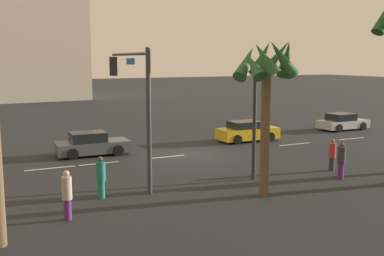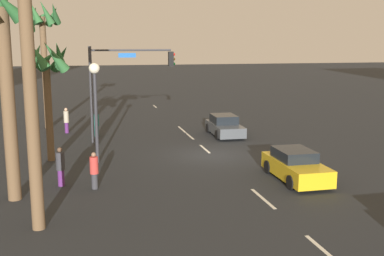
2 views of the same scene
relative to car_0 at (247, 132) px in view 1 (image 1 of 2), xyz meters
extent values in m
plane|color=#232628|center=(5.59, 2.49, -0.65)|extent=(220.00, 220.00, 0.00)
cube|color=silver|center=(-7.19, 2.49, -0.65)|extent=(2.36, 0.14, 0.01)
cube|color=silver|center=(-2.20, 2.49, -0.65)|extent=(2.51, 0.14, 0.01)
cube|color=silver|center=(7.03, 2.49, -0.65)|extent=(2.20, 0.14, 0.01)
cube|color=silver|center=(11.02, 2.49, -0.65)|extent=(2.21, 0.14, 0.01)
cube|color=silver|center=(13.58, 2.49, -0.65)|extent=(2.54, 0.14, 0.01)
cube|color=gold|center=(-0.05, 0.00, -0.12)|extent=(4.26, 1.81, 0.75)
cube|color=black|center=(0.20, 0.00, 0.50)|extent=(2.05, 1.57, 0.49)
cylinder|color=black|center=(-1.38, -0.81, -0.33)|extent=(0.64, 0.23, 0.64)
cylinder|color=black|center=(-1.36, 0.85, -0.33)|extent=(0.64, 0.23, 0.64)
cylinder|color=black|center=(1.25, -0.84, -0.33)|extent=(0.64, 0.23, 0.64)
cylinder|color=black|center=(1.27, 0.82, -0.33)|extent=(0.64, 0.23, 0.64)
cube|color=#B7B7BC|center=(-9.76, -1.05, -0.18)|extent=(4.05, 1.84, 0.61)
cube|color=black|center=(-9.52, -1.05, 0.40)|extent=(1.94, 1.61, 0.55)
cylinder|color=black|center=(-11.01, -1.92, -0.33)|extent=(0.64, 0.22, 0.64)
cylinder|color=black|center=(-11.01, -0.19, -0.33)|extent=(0.64, 0.22, 0.64)
cylinder|color=black|center=(-8.50, -1.91, -0.33)|extent=(0.64, 0.22, 0.64)
cylinder|color=black|center=(-8.51, -0.18, -0.33)|extent=(0.64, 0.22, 0.64)
cube|color=#474C51|center=(10.77, 0.08, -0.16)|extent=(4.25, 1.90, 0.66)
cube|color=black|center=(11.02, 0.07, 0.45)|extent=(2.06, 1.62, 0.57)
cylinder|color=black|center=(9.44, -0.73, -0.33)|extent=(0.65, 0.24, 0.64)
cylinder|color=black|center=(9.49, 0.95, -0.33)|extent=(0.65, 0.24, 0.64)
cylinder|color=black|center=(12.05, -0.80, -0.33)|extent=(0.65, 0.24, 0.64)
cylinder|color=black|center=(12.09, 0.88, -0.33)|extent=(0.65, 0.24, 0.64)
cylinder|color=#38383D|center=(10.48, 8.96, 2.39)|extent=(0.20, 0.20, 6.08)
cylinder|color=#38383D|center=(10.47, 6.41, 5.18)|extent=(0.13, 5.10, 0.12)
cube|color=black|center=(10.47, 3.86, 4.60)|extent=(0.32, 0.32, 0.95)
sphere|color=red|center=(10.47, 3.68, 4.90)|extent=(0.20, 0.20, 0.20)
sphere|color=#392605|center=(10.47, 3.68, 4.60)|extent=(0.20, 0.20, 0.20)
sphere|color=black|center=(10.47, 3.68, 4.30)|extent=(0.20, 0.20, 0.20)
cube|color=#1959B2|center=(10.47, 6.66, 4.86)|extent=(0.04, 1.10, 0.28)
cylinder|color=#2D2D33|center=(5.25, 8.86, 1.70)|extent=(0.18, 0.18, 4.71)
sphere|color=#F2EACC|center=(5.25, 8.86, 4.34)|extent=(0.56, 0.56, 0.56)
cylinder|color=#1E7266|center=(12.47, 8.68, -0.29)|extent=(0.39, 0.39, 0.73)
cylinder|color=#1E7266|center=(12.47, 8.68, 0.47)|extent=(0.52, 0.52, 0.79)
sphere|color=brown|center=(12.47, 8.68, 0.98)|extent=(0.21, 0.21, 0.21)
cylinder|color=#333338|center=(0.73, 9.14, -0.31)|extent=(0.35, 0.35, 0.68)
cylinder|color=#BF3833|center=(0.73, 9.14, 0.40)|extent=(0.46, 0.46, 0.75)
sphere|color=#8C664C|center=(0.73, 9.14, 0.88)|extent=(0.20, 0.20, 0.20)
cylinder|color=#59266B|center=(1.50, 10.58, -0.28)|extent=(0.40, 0.40, 0.73)
cylinder|color=#333338|center=(1.50, 10.58, 0.48)|extent=(0.53, 0.53, 0.80)
sphere|color=brown|center=(1.50, 10.58, 0.99)|extent=(0.22, 0.22, 0.22)
cylinder|color=#59266B|center=(14.19, 10.69, -0.28)|extent=(0.30, 0.30, 0.75)
cylinder|color=#B2A58C|center=(14.19, 10.69, 0.50)|extent=(0.40, 0.40, 0.82)
sphere|color=tan|center=(14.19, 10.69, 1.02)|extent=(0.22, 0.22, 0.22)
cylinder|color=brown|center=(6.34, 11.29, 2.03)|extent=(0.38, 0.38, 5.36)
cone|color=#2D6633|center=(6.99, 11.31, 4.73)|extent=(0.60, 1.34, 1.29)
cone|color=#2D6633|center=(6.78, 11.82, 4.96)|extent=(1.31, 1.22, 1.46)
cone|color=#2D6633|center=(6.24, 12.13, 5.00)|extent=(1.62, 0.74, 1.62)
cone|color=#2D6633|center=(5.63, 11.60, 4.97)|extent=(1.05, 1.44, 1.60)
cone|color=#2D6633|center=(5.58, 10.80, 4.96)|extent=(1.32, 1.62, 1.77)
cone|color=#2D6633|center=(6.11, 10.59, 4.98)|extent=(1.25, 0.89, 1.57)
cone|color=#2D6633|center=(6.84, 10.56, 4.84)|extent=(1.71, 1.41, 1.60)
cube|color=#B2A38E|center=(10.33, -44.44, 6.88)|extent=(16.70, 17.42, 15.06)
camera|label=1|loc=(16.90, 26.49, 4.94)|focal=42.73mm
camera|label=2|loc=(-19.12, 9.48, 5.62)|focal=43.28mm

